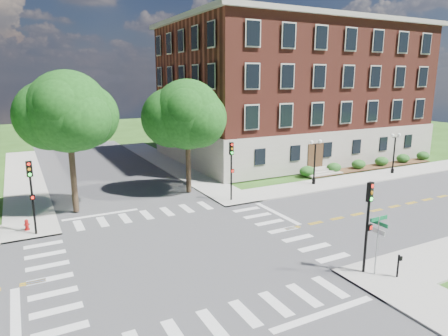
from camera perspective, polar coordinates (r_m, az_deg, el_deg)
name	(u,v)px	position (r m, az deg, el deg)	size (l,w,h in m)	color
ground	(183,251)	(24.07, -5.91, -11.74)	(160.00, 160.00, 0.00)	#284C15
road_ew	(183,251)	(24.07, -5.91, -11.73)	(90.00, 12.00, 0.01)	#3D3D3F
road_ns	(183,251)	(24.07, -5.91, -11.73)	(12.00, 90.00, 0.01)	#3D3D3F
sidewalk_ne	(261,171)	(43.87, 5.31, -0.38)	(34.00, 34.00, 0.12)	#9E9B93
crosswalk_east	(283,230)	(27.32, 8.42, -8.77)	(2.20, 10.20, 0.02)	silver
stop_bar_east	(277,213)	(30.48, 7.55, -6.44)	(0.40, 5.50, 0.00)	silver
main_building	(291,91)	(53.15, 9.51, 10.79)	(30.60, 22.40, 16.50)	#9E978B
shrub_row	(370,168)	(47.92, 20.11, -0.06)	(18.00, 2.00, 1.30)	#1E541C
tree_c	(68,112)	(30.87, -21.41, 7.47)	(5.89, 5.89, 10.44)	#322819
tree_d	(187,115)	(34.33, -5.26, 7.60)	(5.97, 5.97, 9.80)	#322819
traffic_signal_se	(368,216)	(21.45, 19.90, -6.42)	(0.37, 0.43, 4.80)	black
traffic_signal_ne	(231,164)	(32.30, 1.06, 0.63)	(0.33, 0.37, 4.80)	black
traffic_signal_nw	(31,188)	(27.91, -25.83, -2.60)	(0.37, 0.43, 4.80)	black
twin_lamp_west	(315,159)	(38.39, 12.84, 1.23)	(1.36, 0.36, 4.23)	black
twin_lamp_east	(394,151)	(45.49, 23.15, 2.28)	(1.36, 0.36, 4.23)	black
street_sign_pole	(378,234)	(21.70, 21.15, -8.77)	(1.10, 1.10, 3.10)	gray
push_button_post	(398,265)	(22.38, 23.66, -12.53)	(0.14, 0.21, 1.20)	black
fire_hydrant	(27,225)	(29.62, -26.35, -7.32)	(0.35, 0.35, 0.75)	maroon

